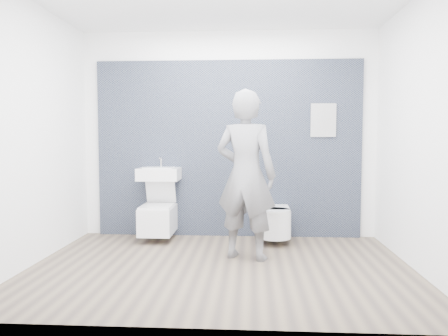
# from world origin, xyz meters

# --- Properties ---
(ground) EXTENTS (4.00, 4.00, 0.00)m
(ground) POSITION_xyz_m (0.00, 0.00, 0.00)
(ground) COLOR brown
(ground) RESTS_ON ground
(room_shell) EXTENTS (4.00, 4.00, 4.00)m
(room_shell) POSITION_xyz_m (0.00, 0.00, 1.74)
(room_shell) COLOR white
(room_shell) RESTS_ON ground
(tile_wall) EXTENTS (3.60, 0.06, 2.40)m
(tile_wall) POSITION_xyz_m (0.00, 1.47, 0.00)
(tile_wall) COLOR black
(tile_wall) RESTS_ON ground
(washbasin) EXTENTS (0.54, 0.41, 0.41)m
(washbasin) POSITION_xyz_m (-0.91, 1.24, 0.88)
(washbasin) COLOR white
(washbasin) RESTS_ON ground
(toilet_square) EXTENTS (0.42, 0.61, 0.80)m
(toilet_square) POSITION_xyz_m (-0.91, 1.14, 0.30)
(toilet_square) COLOR white
(toilet_square) RESTS_ON ground
(toilet_rounded) EXTENTS (0.40, 0.68, 0.36)m
(toilet_rounded) POSITION_xyz_m (0.62, 1.10, 0.27)
(toilet_rounded) COLOR white
(toilet_rounded) RESTS_ON ground
(info_placard) EXTENTS (0.33, 0.03, 0.44)m
(info_placard) POSITION_xyz_m (1.28, 1.43, 0.00)
(info_placard) COLOR silver
(info_placard) RESTS_ON ground
(visitor) EXTENTS (0.79, 0.63, 1.88)m
(visitor) POSITION_xyz_m (0.26, 0.34, 0.94)
(visitor) COLOR slate
(visitor) RESTS_ON ground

